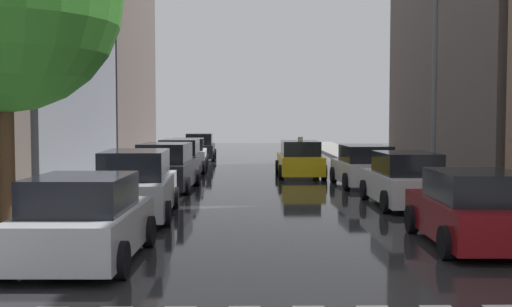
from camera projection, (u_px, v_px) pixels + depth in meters
ground_plane at (264, 173)px, 30.43m from camera, size 28.00×72.00×0.04m
sidewalk_left at (129, 172)px, 30.32m from camera, size 3.00×72.00×0.15m
sidewalk_right at (398, 171)px, 30.53m from camera, size 3.00×72.00×0.15m
building_left_far at (95, 62)px, 42.15m from camera, size 6.00×14.87×12.82m
parked_car_left_nearest at (84, 221)px, 11.66m from camera, size 2.19×4.05×1.62m
parked_car_left_second at (137, 186)px, 16.86m from camera, size 2.19×4.73×1.81m
parked_car_left_third at (166, 168)px, 23.23m from camera, size 2.25×4.77×1.74m
parked_car_left_fourth at (180, 159)px, 28.48m from camera, size 2.06×4.32×1.71m
parked_car_left_fifth at (188, 154)px, 33.86m from camera, size 2.25×4.31×1.57m
parked_car_left_sixth at (200, 148)px, 39.76m from camera, size 2.06×4.43×1.68m
parked_car_right_nearest at (474, 210)px, 13.17m from camera, size 2.22×4.25×1.57m
parked_car_right_second at (405, 181)px, 19.10m from camera, size 2.07×4.49×1.64m
parked_car_right_third at (365, 167)px, 24.58m from camera, size 2.26×4.24×1.60m
taxi_midroad at (300, 160)px, 28.67m from camera, size 2.08×4.65×1.81m
lamp_post_right at (435, 67)px, 21.44m from camera, size 0.60×0.28×7.42m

